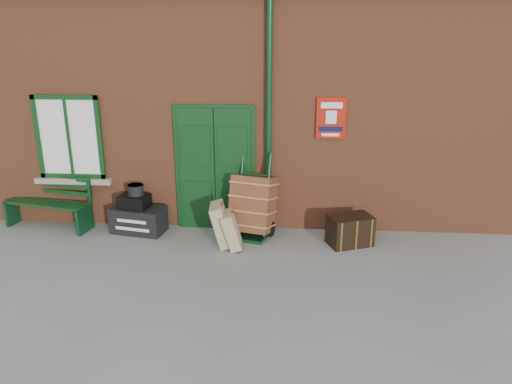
# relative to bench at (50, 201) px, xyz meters

# --- Properties ---
(ground) EXTENTS (80.00, 80.00, 0.00)m
(ground) POSITION_rel_bench_xyz_m (3.35, -1.32, -0.49)
(ground) COLOR gray
(ground) RESTS_ON ground
(station_building) EXTENTS (10.30, 4.30, 4.36)m
(station_building) POSITION_rel_bench_xyz_m (3.34, 2.17, 1.67)
(station_building) COLOR brown
(station_building) RESTS_ON ground
(bench) EXTENTS (1.63, 0.80, 0.97)m
(bench) POSITION_rel_bench_xyz_m (0.00, 0.00, 0.00)
(bench) COLOR #0E3615
(bench) RESTS_ON ground
(houdini_trunk) EXTENTS (1.00, 0.67, 0.46)m
(houdini_trunk) POSITION_rel_bench_xyz_m (1.68, -0.16, -0.26)
(houdini_trunk) COLOR black
(houdini_trunk) RESTS_ON ground
(strongbox) EXTENTS (0.57, 0.46, 0.23)m
(strongbox) POSITION_rel_bench_xyz_m (1.63, -0.16, 0.09)
(strongbox) COLOR black
(strongbox) RESTS_ON houdini_trunk
(hatbox) EXTENTS (0.32, 0.32, 0.18)m
(hatbox) POSITION_rel_bench_xyz_m (1.66, -0.13, 0.30)
(hatbox) COLOR black
(hatbox) RESTS_ON strongbox
(suitcase_back) EXTENTS (0.42, 0.54, 0.74)m
(suitcase_back) POSITION_rel_bench_xyz_m (3.25, -0.62, -0.12)
(suitcase_back) COLOR tan
(suitcase_back) RESTS_ON ground
(suitcase_front) EXTENTS (0.38, 0.49, 0.64)m
(suitcase_front) POSITION_rel_bench_xyz_m (3.43, -0.72, -0.17)
(suitcase_front) COLOR tan
(suitcase_front) RESTS_ON ground
(porter_trolley) EXTENTS (0.88, 0.92, 1.46)m
(porter_trolley) POSITION_rel_bench_xyz_m (3.74, -0.15, 0.08)
(porter_trolley) COLOR #0D371C
(porter_trolley) RESTS_ON ground
(dark_trunk) EXTENTS (0.83, 0.68, 0.51)m
(dark_trunk) POSITION_rel_bench_xyz_m (5.41, -0.43, -0.23)
(dark_trunk) COLOR black
(dark_trunk) RESTS_ON ground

